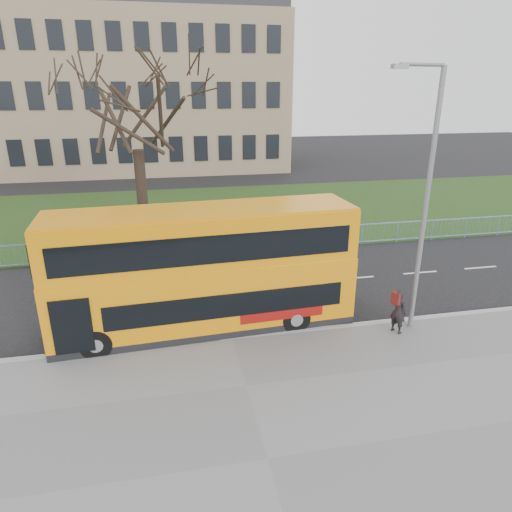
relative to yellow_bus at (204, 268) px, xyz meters
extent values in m
plane|color=black|center=(0.71, 0.51, -2.19)|extent=(120.00, 120.00, 0.00)
cube|color=slate|center=(0.71, -6.24, -2.13)|extent=(80.00, 10.50, 0.12)
cube|color=#9B9B9D|center=(0.71, -1.04, -2.12)|extent=(80.00, 0.20, 0.14)
cube|color=#1F3914|center=(0.71, 14.81, -2.15)|extent=(80.00, 15.40, 0.08)
cube|color=#8D7359|center=(-4.29, 35.51, 4.81)|extent=(30.00, 15.00, 14.00)
cube|color=orange|center=(0.00, 0.01, -0.95)|extent=(9.85, 2.85, 1.81)
cube|color=orange|center=(0.00, 0.01, 0.11)|extent=(9.85, 2.85, 0.31)
cube|color=orange|center=(0.00, 0.01, 1.08)|extent=(9.80, 2.80, 1.62)
cube|color=black|center=(0.62, -1.12, -0.88)|extent=(7.50, 0.45, 0.79)
cube|color=black|center=(0.06, -1.13, 1.00)|extent=(8.95, 0.53, 0.88)
cylinder|color=black|center=(-3.42, -1.22, -1.71)|extent=(0.98, 0.31, 0.96)
cylinder|color=black|center=(2.88, -0.88, -1.71)|extent=(0.98, 0.31, 0.96)
imported|color=black|center=(6.07, -1.73, -1.32)|extent=(0.58, 0.65, 1.50)
cylinder|color=gray|center=(6.71, -1.49, 2.00)|extent=(0.16, 0.16, 8.14)
cylinder|color=gray|center=(6.01, -1.57, 6.07)|extent=(1.43, 0.27, 0.10)
cube|color=gray|center=(5.30, -1.65, 6.02)|extent=(0.48, 0.23, 0.12)
camera|label=1|loc=(-1.06, -13.78, 5.51)|focal=32.00mm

